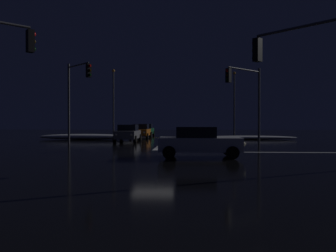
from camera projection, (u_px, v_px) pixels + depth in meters
ground at (153, 153)px, 21.64m from camera, size 120.00×120.00×0.10m
stop_line_north at (162, 144)px, 29.14m from camera, size 0.35×12.80×0.01m
centre_line_ns at (170, 138)px, 40.72m from camera, size 22.00×0.15×0.01m
crosswalk_bar_east at (280, 152)px, 21.21m from camera, size 12.80×0.40×0.01m
snow_bank_left_curb at (86, 137)px, 36.33m from camera, size 9.79×1.50×0.58m
snow_bank_right_curb at (248, 138)px, 36.86m from camera, size 9.99×1.50×0.38m
sedan_gray at (128, 133)px, 32.37m from camera, size 2.02×4.33×1.57m
sedan_orange at (141, 131)px, 39.08m from camera, size 2.02×4.33×1.57m
sedan_green at (145, 130)px, 44.37m from camera, size 2.02×4.33×1.57m
sedan_white_crossing at (199, 142)px, 18.29m from camera, size 4.33×2.02×1.57m
traffic_signal_ne at (247, 91)px, 27.91m from camera, size 3.12×3.12×6.19m
traffic_signal_se at (302, 65)px, 14.47m from camera, size 2.97×2.97×5.99m
traffic_signal_nw at (77, 88)px, 28.90m from camera, size 2.70×2.70×6.70m
streetlamp_left_far at (113, 97)px, 51.13m from camera, size 0.44×0.44×9.38m
streetlamp_right_far at (234, 98)px, 50.15m from camera, size 0.44×0.44×8.91m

